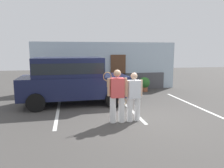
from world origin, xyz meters
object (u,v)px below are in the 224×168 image
(potted_plant_by_porch, at_px, (144,84))
(tennis_player_woman, at_px, (134,96))
(parked_suv, at_px, (72,78))
(tennis_player_man, at_px, (117,95))

(potted_plant_by_porch, bearing_deg, tennis_player_woman, -113.64)
(parked_suv, xyz_separation_m, tennis_player_woman, (1.96, -2.78, -0.30))
(tennis_player_woman, bearing_deg, potted_plant_by_porch, -118.14)
(potted_plant_by_porch, bearing_deg, tennis_player_man, -118.80)
(tennis_player_woman, bearing_deg, parked_suv, -59.35)
(tennis_player_man, height_order, potted_plant_by_porch, tennis_player_man)
(potted_plant_by_porch, bearing_deg, parked_suv, -152.36)
(tennis_player_man, distance_m, potted_plant_by_porch, 5.67)
(tennis_player_woman, bearing_deg, tennis_player_man, -2.12)
(parked_suv, distance_m, tennis_player_woman, 3.41)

